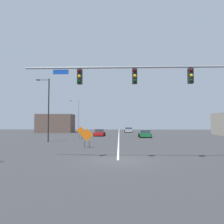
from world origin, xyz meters
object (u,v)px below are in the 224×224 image
object	(u,v)px
street_lamp_mid_left	(78,115)
car_red_mid	(100,133)
car_green_far	(145,134)
construction_sign_left_shoulder	(87,136)
traffic_signal_assembly	(163,83)
construction_sign_median_near	(81,131)
street_lamp_near_left	(48,107)
car_silver_distant	(128,130)

from	to	relation	value
street_lamp_mid_left	car_red_mid	xyz separation A→B (m)	(6.94, -13.27, -4.03)
car_green_far	construction_sign_left_shoulder	bearing A→B (deg)	-116.63
traffic_signal_assembly	car_green_far	world-z (taller)	traffic_signal_assembly
car_red_mid	construction_sign_median_near	bearing A→B (deg)	-107.85
traffic_signal_assembly	street_lamp_near_left	distance (m)	18.39
street_lamp_mid_left	street_lamp_near_left	distance (m)	26.39
construction_sign_median_near	car_silver_distant	xyz separation A→B (m)	(8.62, 22.83, -0.62)
traffic_signal_assembly	car_green_far	distance (m)	23.10
traffic_signal_assembly	street_lamp_near_left	size ratio (longest dim) A/B	1.83
traffic_signal_assembly	construction_sign_left_shoulder	size ratio (longest dim) A/B	7.96
car_silver_distant	car_red_mid	bearing A→B (deg)	-112.00
traffic_signal_assembly	car_green_far	bearing A→B (deg)	86.50
construction_sign_left_shoulder	car_green_far	distance (m)	17.39
construction_sign_median_near	construction_sign_left_shoulder	world-z (taller)	construction_sign_median_near
construction_sign_left_shoulder	car_green_far	size ratio (longest dim) A/B	0.50
traffic_signal_assembly	car_silver_distant	size ratio (longest dim) A/B	3.56
street_lamp_near_left	car_red_mid	bearing A→B (deg)	66.22
street_lamp_near_left	construction_sign_left_shoulder	bearing A→B (deg)	-44.91
construction_sign_left_shoulder	car_green_far	xyz separation A→B (m)	(7.79, 15.54, -0.61)
street_lamp_near_left	traffic_signal_assembly	bearing A→B (deg)	-46.32
traffic_signal_assembly	car_silver_distant	bearing A→B (deg)	90.89
street_lamp_mid_left	car_silver_distant	world-z (taller)	street_lamp_mid_left
street_lamp_near_left	car_red_mid	xyz separation A→B (m)	(5.77, 13.09, -4.05)
street_lamp_near_left	construction_sign_left_shoulder	size ratio (longest dim) A/B	4.35
car_green_far	street_lamp_mid_left	bearing A→B (deg)	131.73
traffic_signal_assembly	street_lamp_mid_left	size ratio (longest dim) A/B	1.86
traffic_signal_assembly	street_lamp_mid_left	world-z (taller)	street_lamp_mid_left
car_silver_distant	car_red_mid	xyz separation A→B (m)	(-6.27, -15.52, 0.00)
traffic_signal_assembly	car_red_mid	bearing A→B (deg)	104.70
street_lamp_near_left	construction_sign_median_near	distance (m)	7.55
street_lamp_near_left	car_green_far	bearing A→B (deg)	33.41
car_green_far	traffic_signal_assembly	bearing A→B (deg)	-93.50
construction_sign_left_shoulder	traffic_signal_assembly	bearing A→B (deg)	-47.62
car_silver_distant	car_red_mid	world-z (taller)	car_red_mid
street_lamp_mid_left	car_red_mid	bearing A→B (deg)	-62.38
car_green_far	car_red_mid	size ratio (longest dim) A/B	0.88
street_lamp_near_left	car_red_mid	distance (m)	14.87
traffic_signal_assembly	street_lamp_mid_left	distance (m)	42.01
car_green_far	street_lamp_near_left	bearing A→B (deg)	-146.59
street_lamp_mid_left	construction_sign_left_shoulder	xyz separation A→B (m)	(7.45, -32.63, -3.42)
street_lamp_mid_left	street_lamp_near_left	size ratio (longest dim) A/B	0.98
car_red_mid	street_lamp_mid_left	bearing A→B (deg)	117.62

